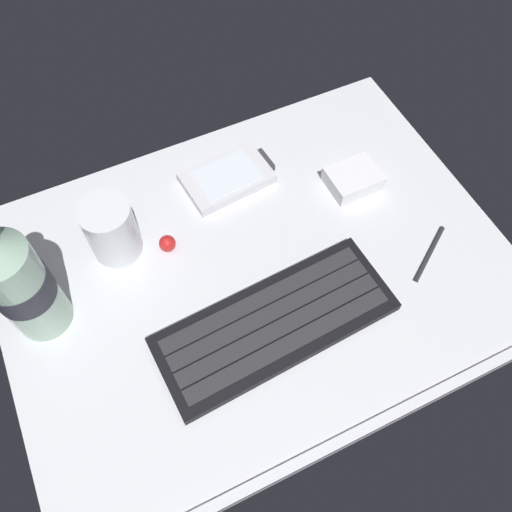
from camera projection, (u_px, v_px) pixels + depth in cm
name	position (u px, v px, depth cm)	size (l,w,h in cm)	color
ground_plane	(257.00, 273.00, 69.15)	(64.00, 48.00, 2.80)	silver
keyboard	(275.00, 323.00, 63.64)	(29.60, 12.71, 1.70)	black
handheld_device	(228.00, 177.00, 74.88)	(13.29, 8.72, 1.50)	silver
juice_cup	(112.00, 231.00, 66.54)	(6.40, 6.40, 8.50)	silver
water_bottle	(18.00, 283.00, 57.18)	(6.73, 6.73, 20.80)	#9EC1A8
charger_block	(353.00, 179.00, 74.16)	(7.00, 5.60, 2.40)	white
trackball_mouse	(167.00, 243.00, 68.96)	(2.20, 2.20, 2.20)	red
stylus_pen	(430.00, 253.00, 69.13)	(0.70, 0.70, 9.50)	#26262B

